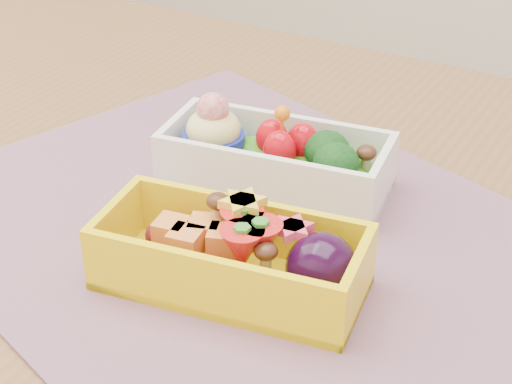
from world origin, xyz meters
The scene contains 4 objects.
table centered at (0.00, 0.00, 0.65)m, with size 1.20×0.80×0.75m.
placemat centered at (-0.01, -0.01, 0.75)m, with size 0.52×0.40×0.00m, color #8C606B.
bento_white centered at (-0.02, 0.06, 0.78)m, with size 0.20×0.11×0.08m.
bento_yellow centered at (0.02, -0.08, 0.78)m, with size 0.20×0.11×0.06m.
Camera 1 is at (0.27, -0.48, 1.12)m, focal length 58.70 mm.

